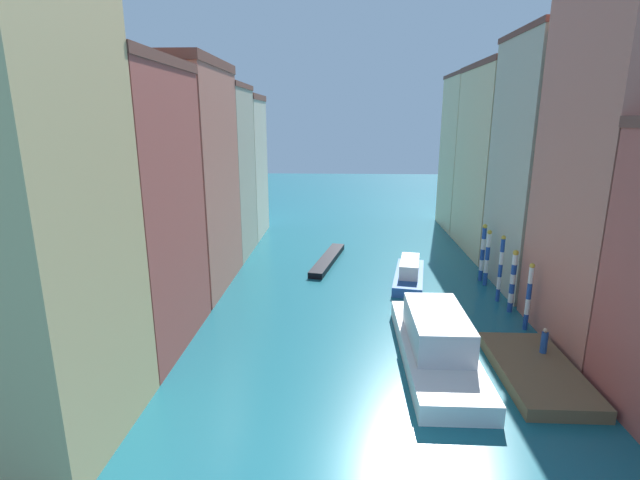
% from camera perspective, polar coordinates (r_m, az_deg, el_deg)
% --- Properties ---
extents(ground_plane, '(154.00, 154.00, 0.00)m').
position_cam_1_polar(ground_plane, '(41.95, 4.95, -3.85)').
color(ground_plane, '#196070').
extents(building_left_0, '(7.22, 7.79, 21.58)m').
position_cam_1_polar(building_left_0, '(21.24, -34.20, 5.56)').
color(building_left_0, '#DBB77A').
rests_on(building_left_0, ground).
extents(building_left_1, '(7.22, 9.63, 16.47)m').
position_cam_1_polar(building_left_1, '(28.94, -23.39, 3.49)').
color(building_left_1, '#B25147').
rests_on(building_left_1, ground).
extents(building_left_2, '(7.22, 10.60, 17.50)m').
position_cam_1_polar(building_left_2, '(38.27, -16.80, 7.28)').
color(building_left_2, '#C6705B').
rests_on(building_left_2, ground).
extents(building_left_3, '(7.22, 7.95, 16.41)m').
position_cam_1_polar(building_left_3, '(47.07, -13.05, 8.10)').
color(building_left_3, '#BCB299').
rests_on(building_left_3, ground).
extents(building_left_4, '(7.22, 7.96, 15.80)m').
position_cam_1_polar(building_left_4, '(54.86, -10.78, 8.77)').
color(building_left_4, beige).
rests_on(building_left_4, ground).
extents(building_right_1, '(7.22, 9.42, 21.41)m').
position_cam_1_polar(building_right_1, '(31.59, 33.73, 7.62)').
color(building_right_1, '#C6705B').
rests_on(building_right_1, ground).
extents(building_right_2, '(7.22, 9.26, 19.49)m').
position_cam_1_polar(building_right_2, '(40.29, 26.59, 8.13)').
color(building_right_2, '#BCB299').
rests_on(building_right_2, ground).
extents(building_right_3, '(7.22, 12.06, 18.44)m').
position_cam_1_polar(building_right_3, '(50.34, 21.68, 9.01)').
color(building_right_3, beige).
rests_on(building_right_3, ground).
extents(building_right_4, '(7.22, 8.83, 18.37)m').
position_cam_1_polar(building_right_4, '(60.32, 18.53, 10.01)').
color(building_right_4, beige).
rests_on(building_right_4, ground).
extents(waterfront_dock, '(3.90, 7.80, 0.68)m').
position_cam_1_polar(waterfront_dock, '(27.92, 24.90, -14.35)').
color(waterfront_dock, brown).
rests_on(waterfront_dock, ground).
extents(person_on_dock, '(0.36, 0.36, 1.46)m').
position_cam_1_polar(person_on_dock, '(29.03, 25.70, -11.08)').
color(person_on_dock, '#234C93').
rests_on(person_on_dock, waterfront_dock).
extents(mooring_pole_0, '(0.33, 0.33, 4.48)m').
position_cam_1_polar(mooring_pole_0, '(32.70, 24.11, -6.27)').
color(mooring_pole_0, '#1E479E').
rests_on(mooring_pole_0, ground).
extents(mooring_pole_1, '(0.39, 0.39, 4.53)m').
position_cam_1_polar(mooring_pole_1, '(35.21, 22.47, -4.59)').
color(mooring_pole_1, '#1E479E').
rests_on(mooring_pole_1, ground).
extents(mooring_pole_2, '(0.32, 0.32, 5.06)m').
position_cam_1_polar(mooring_pole_2, '(36.83, 21.17, -3.22)').
color(mooring_pole_2, '#1E479E').
rests_on(mooring_pole_2, ground).
extents(mooring_pole_3, '(0.37, 0.37, 4.64)m').
position_cam_1_polar(mooring_pole_3, '(40.09, 19.74, -1.99)').
color(mooring_pole_3, '#1E479E').
rests_on(mooring_pole_3, ground).
extents(mooring_pole_4, '(0.38, 0.38, 4.88)m').
position_cam_1_polar(mooring_pole_4, '(41.07, 19.23, -1.39)').
color(mooring_pole_4, '#1E479E').
rests_on(mooring_pole_4, ground).
extents(vaporetto_white, '(3.75, 12.17, 2.87)m').
position_cam_1_polar(vaporetto_white, '(27.59, 13.99, -11.92)').
color(vaporetto_white, white).
rests_on(vaporetto_white, ground).
extents(gondola_black, '(3.15, 10.03, 0.54)m').
position_cam_1_polar(gondola_black, '(44.33, 0.96, -2.41)').
color(gondola_black, black).
rests_on(gondola_black, ground).
extents(motorboat_0, '(3.63, 8.20, 1.92)m').
position_cam_1_polar(motorboat_0, '(39.76, 10.83, -4.01)').
color(motorboat_0, '#234C93').
rests_on(motorboat_0, ground).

